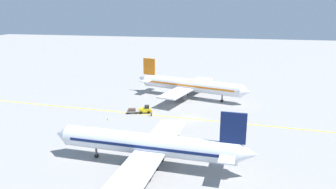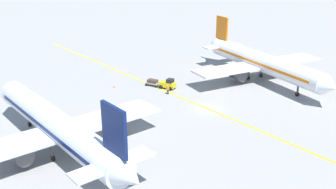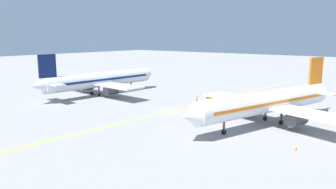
% 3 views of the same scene
% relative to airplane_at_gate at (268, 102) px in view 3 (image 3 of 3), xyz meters
% --- Properties ---
extents(ground_plane, '(400.00, 400.00, 0.00)m').
position_rel_airplane_at_gate_xyz_m(ground_plane, '(18.53, 2.75, -3.71)').
color(ground_plane, gray).
extents(apron_yellow_centreline, '(9.39, 119.69, 0.01)m').
position_rel_airplane_at_gate_xyz_m(apron_yellow_centreline, '(18.53, 2.75, -3.71)').
color(apron_yellow_centreline, yellow).
rests_on(apron_yellow_centreline, ground).
extents(airplane_at_gate, '(28.36, 34.95, 10.60)m').
position_rel_airplane_at_gate_xyz_m(airplane_at_gate, '(0.00, 0.00, 0.00)').
color(airplane_at_gate, white).
rests_on(airplane_at_gate, ground).
extents(airplane_adjacent_stand, '(28.28, 35.53, 10.60)m').
position_rel_airplane_at_gate_xyz_m(airplane_adjacent_stand, '(43.19, -0.46, 0.00)').
color(airplane_adjacent_stand, silver).
rests_on(airplane_adjacent_stand, ground).
extents(baggage_tug_white, '(2.48, 3.31, 2.11)m').
position_rel_airplane_at_gate_xyz_m(baggage_tug_white, '(16.50, -8.84, -2.81)').
color(baggage_tug_white, gold).
rests_on(baggage_tug_white, ground).
extents(baggage_cart_trailing, '(2.13, 2.90, 1.24)m').
position_rel_airplane_at_gate_xyz_m(baggage_cart_trailing, '(17.51, -11.98, -2.95)').
color(baggage_cart_trailing, gray).
rests_on(baggage_cart_trailing, ground).
extents(ground_crew_worker, '(0.40, 0.48, 1.68)m').
position_rel_airplane_at_gate_xyz_m(ground_crew_worker, '(18.56, -6.68, -2.80)').
color(ground_crew_worker, '#23232D').
rests_on(ground_crew_worker, ground).
extents(traffic_cone_near_nose, '(0.32, 0.32, 0.55)m').
position_rel_airplane_at_gate_xyz_m(traffic_cone_near_nose, '(-7.98, 9.98, -3.43)').
color(traffic_cone_near_nose, orange).
rests_on(traffic_cone_near_nose, ground).
extents(traffic_cone_mid_apron, '(0.32, 0.32, 0.55)m').
position_rel_airplane_at_gate_xyz_m(traffic_cone_mid_apron, '(23.50, -16.12, -3.43)').
color(traffic_cone_mid_apron, orange).
rests_on(traffic_cone_mid_apron, ground).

